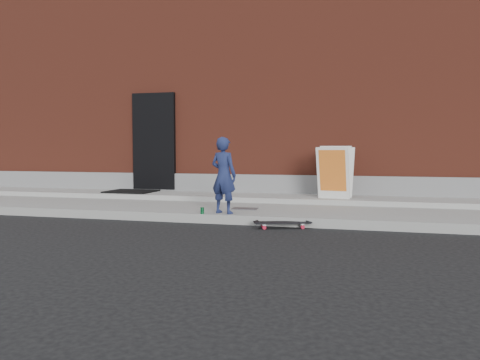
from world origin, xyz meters
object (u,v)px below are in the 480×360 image
(child, at_px, (224,175))
(pizza_sign, at_px, (335,172))
(soda_can, at_px, (202,211))
(skateboard, at_px, (282,223))

(child, distance_m, pizza_sign, 2.60)
(child, height_order, soda_can, child)
(skateboard, xyz_separation_m, soda_can, (-1.36, 0.17, 0.13))
(skateboard, height_order, soda_can, soda_can)
(child, distance_m, skateboard, 1.30)
(soda_can, bearing_deg, pizza_sign, 46.30)
(skateboard, bearing_deg, child, 162.90)
(skateboard, relative_size, soda_can, 8.03)
(child, xyz_separation_m, skateboard, (1.04, -0.32, -0.70))
(pizza_sign, distance_m, soda_can, 2.99)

